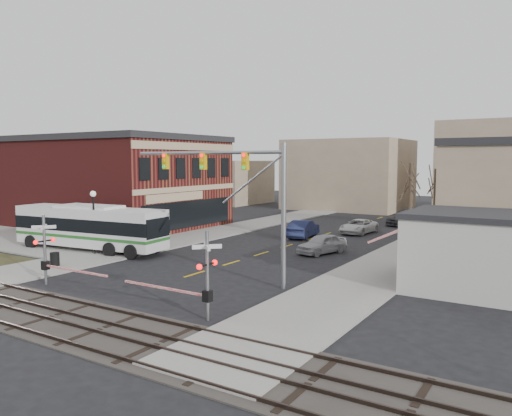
{
  "coord_description": "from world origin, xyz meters",
  "views": [
    {
      "loc": [
        19.39,
        -21.76,
        7.05
      ],
      "look_at": [
        -0.3,
        9.71,
        3.5
      ],
      "focal_mm": 35.0,
      "sensor_mm": 36.0,
      "label": 1
    }
  ],
  "objects": [
    {
      "name": "rr_crossing_east",
      "position": [
        5.75,
        -4.69,
        1.97
      ],
      "size": [
        5.6,
        1.36,
        4.0
      ],
      "color": "gray",
      "rests_on": "ground"
    },
    {
      "name": "car_d",
      "position": [
        4.74,
        32.95,
        0.86
      ],
      "size": [
        4.06,
        6.35,
        1.71
      ],
      "primitive_type": "imported",
      "rotation": [
        0.0,
        0.0,
        -0.3
      ],
      "color": "#3A393E",
      "rests_on": "ground"
    },
    {
      "name": "car_b",
      "position": [
        -0.93,
        18.88,
        0.81
      ],
      "size": [
        2.42,
        5.1,
        1.61
      ],
      "primitive_type": "imported",
      "rotation": [
        0.0,
        0.0,
        3.29
      ],
      "color": "#1C2348",
      "rests_on": "ground"
    },
    {
      "name": "ground",
      "position": [
        0.0,
        0.0,
        0.0
      ],
      "size": [
        160.0,
        160.0,
        0.0
      ],
      "primitive_type": "plane",
      "color": "black",
      "rests_on": "ground"
    },
    {
      "name": "rail_tracks",
      "position": [
        0.0,
        -8.0,
        0.12
      ],
      "size": [
        160.0,
        3.91,
        0.14
      ],
      "color": "#2D231E",
      "rests_on": "ground"
    },
    {
      "name": "awning_shop",
      "position": [
        15.97,
        7.0,
        2.16
      ],
      "size": [
        9.74,
        6.2,
        4.3
      ],
      "color": "beige",
      "rests_on": "ground"
    },
    {
      "name": "car_c",
      "position": [
        2.45,
        24.08,
        0.68
      ],
      "size": [
        2.69,
        5.09,
        1.36
      ],
      "primitive_type": "imported",
      "rotation": [
        0.0,
        0.0,
        -0.09
      ],
      "color": "silver",
      "rests_on": "ground"
    },
    {
      "name": "tree_east_b",
      "position": [
        10.8,
        18.0,
        3.27
      ],
      "size": [
        0.28,
        0.28,
        6.3
      ],
      "color": "#382B21",
      "rests_on": "sidewalk_east"
    },
    {
      "name": "pedestrian_near",
      "position": [
        -9.42,
        4.07,
        1.04
      ],
      "size": [
        0.52,
        0.72,
        1.85
      ],
      "primitive_type": "imported",
      "rotation": [
        0.0,
        0.0,
        1.69
      ],
      "color": "#554844",
      "rests_on": "sidewalk_west"
    },
    {
      "name": "sidewalk_east",
      "position": [
        9.5,
        20.0,
        0.06
      ],
      "size": [
        5.0,
        60.0,
        0.12
      ],
      "primitive_type": "cube",
      "color": "gray",
      "rests_on": "ground"
    },
    {
      "name": "transit_bus",
      "position": [
        -12.11,
        4.06,
        1.91
      ],
      "size": [
        13.41,
        4.23,
        3.4
      ],
      "color": "silver",
      "rests_on": "ground"
    },
    {
      "name": "traffic_signal_mast",
      "position": [
        3.43,
        1.93,
        5.78
      ],
      "size": [
        10.75,
        0.3,
        8.0
      ],
      "color": "gray",
      "rests_on": "ground"
    },
    {
      "name": "ballast_strip",
      "position": [
        0.0,
        -8.0,
        0.03
      ],
      "size": [
        160.0,
        5.0,
        0.06
      ],
      "primitive_type": "cube",
      "color": "#332D28",
      "rests_on": "ground"
    },
    {
      "name": "car_a",
      "position": [
        3.8,
        12.62,
        0.74
      ],
      "size": [
        2.96,
        4.67,
        1.48
      ],
      "primitive_type": "imported",
      "rotation": [
        0.0,
        0.0,
        -0.3
      ],
      "color": "#A4A3A8",
      "rests_on": "ground"
    },
    {
      "name": "plaza_west",
      "position": [
        -22.0,
        5.0,
        0.06
      ],
      "size": [
        20.0,
        10.0,
        0.11
      ],
      "primitive_type": "cube",
      "color": "gray",
      "rests_on": "ground"
    },
    {
      "name": "sidewalk_west",
      "position": [
        -9.5,
        20.0,
        0.06
      ],
      "size": [
        5.0,
        60.0,
        0.12
      ],
      "primitive_type": "cube",
      "color": "gray",
      "rests_on": "ground"
    },
    {
      "name": "trash_bin",
      "position": [
        -9.05,
        -1.35,
        0.56
      ],
      "size": [
        0.6,
        0.6,
        0.89
      ],
      "primitive_type": "cylinder",
      "color": "black",
      "rests_on": "sidewalk_west"
    },
    {
      "name": "pedestrian_far",
      "position": [
        -10.28,
        7.04,
        0.88
      ],
      "size": [
        0.91,
        0.83,
        1.52
      ],
      "primitive_type": "imported",
      "rotation": [
        0.0,
        0.0,
        0.42
      ],
      "color": "#2F3752",
      "rests_on": "sidewalk_west"
    },
    {
      "name": "rr_crossing_west",
      "position": [
        -5.17,
        -4.46,
        1.97
      ],
      "size": [
        5.6,
        1.36,
        4.0
      ],
      "color": "gray",
      "rests_on": "ground"
    },
    {
      "name": "brick_building",
      "position": [
        -26.98,
        16.0,
        4.81
      ],
      "size": [
        30.4,
        15.4,
        9.6
      ],
      "color": "maroon",
      "rests_on": "ground"
    },
    {
      "name": "street_lamp",
      "position": [
        -10.32,
        2.99,
        3.44
      ],
      "size": [
        0.44,
        0.44,
        4.7
      ],
      "color": "black",
      "rests_on": "sidewalk_west"
    },
    {
      "name": "tree_east_c",
      "position": [
        11.0,
        26.0,
        3.72
      ],
      "size": [
        0.28,
        0.28,
        7.2
      ],
      "color": "#382B21",
      "rests_on": "sidewalk_east"
    },
    {
      "name": "tree_east_a",
      "position": [
        10.5,
        12.0,
        3.5
      ],
      "size": [
        0.28,
        0.28,
        6.75
      ],
      "color": "#382B21",
      "rests_on": "sidewalk_east"
    }
  ]
}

